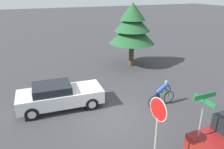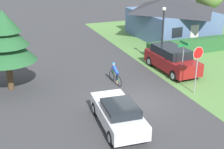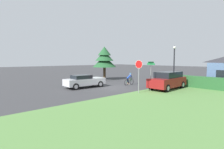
# 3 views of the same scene
# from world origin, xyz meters

# --- Properties ---
(ground_plane) EXTENTS (140.00, 140.00, 0.00)m
(ground_plane) POSITION_xyz_m (0.00, 0.00, 0.00)
(ground_plane) COLOR #38383A
(sedan_left_lane) EXTENTS (2.06, 4.53, 1.41)m
(sedan_left_lane) POSITION_xyz_m (-1.95, -2.14, 0.72)
(sedan_left_lane) COLOR silver
(sedan_left_lane) RESTS_ON ground
(cyclist) EXTENTS (0.44, 1.80, 1.44)m
(cyclist) POSITION_xyz_m (-0.03, 3.07, 0.70)
(cyclist) COLOR black
(cyclist) RESTS_ON ground
(stop_sign) EXTENTS (0.76, 0.09, 3.02)m
(stop_sign) POSITION_xyz_m (4.03, -0.11, 2.15)
(stop_sign) COLOR gray
(stop_sign) RESTS_ON ground
(street_name_sign) EXTENTS (0.90, 0.90, 2.88)m
(street_name_sign) POSITION_xyz_m (4.14, 1.59, 1.98)
(street_name_sign) COLOR gray
(street_name_sign) RESTS_ON ground
(conifer_tall_near) EXTENTS (3.62, 3.62, 5.10)m
(conifer_tall_near) POSITION_xyz_m (-6.64, 4.68, 3.27)
(conifer_tall_near) COLOR #4C3823
(conifer_tall_near) RESTS_ON ground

